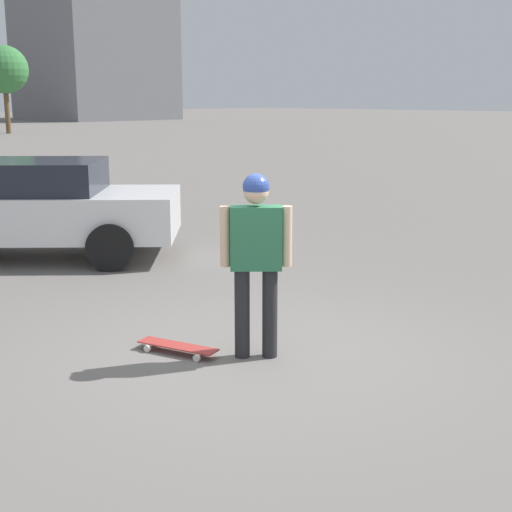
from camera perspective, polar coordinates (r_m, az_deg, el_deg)
name	(u,v)px	position (r m, az deg, el deg)	size (l,w,h in m)	color
ground_plane	(256,356)	(6.91, 0.00, -8.03)	(220.00, 220.00, 0.00)	slate
person	(256,249)	(6.61, 0.00, 0.58)	(0.52, 0.48, 1.76)	#262628
skateboard	(178,347)	(7.01, -6.28, -7.22)	(0.45, 0.85, 0.08)	#A5332D
car_parked_near	(28,207)	(11.46, -17.78, 3.74)	(4.58, 4.41, 1.50)	silver
building_block_distant	(92,15)	(81.84, -12.97, 18.24)	(12.82, 14.05, 21.72)	slate
tree_distant	(4,70)	(51.50, -19.50, 13.86)	(3.15, 3.15, 5.76)	brown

